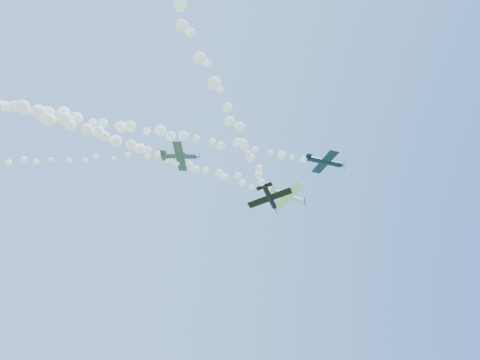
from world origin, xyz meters
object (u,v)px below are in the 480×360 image
object	(u,v)px
plane_navy	(324,162)
plane_grey	(180,156)
plane_black	(270,197)
plane_white	(287,196)

from	to	relation	value
plane_navy	plane_grey	world-z (taller)	plane_navy
plane_grey	plane_navy	bearing A→B (deg)	16.34
plane_black	plane_grey	bearing A→B (deg)	112.77
plane_navy	plane_grey	distance (m)	26.33
plane_white	plane_navy	world-z (taller)	plane_navy
plane_navy	plane_grey	size ratio (longest dim) A/B	1.17
plane_navy	plane_grey	xyz separation A→B (m)	(-25.86, 0.40, -4.93)
plane_grey	plane_black	bearing A→B (deg)	5.02
plane_navy	plane_black	size ratio (longest dim) A/B	1.30
plane_navy	plane_grey	bearing A→B (deg)	-179.68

